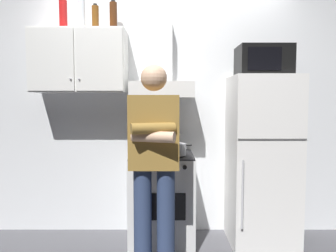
{
  "coord_description": "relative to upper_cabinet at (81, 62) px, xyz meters",
  "views": [
    {
      "loc": [
        0.01,
        -2.79,
        1.36
      ],
      "look_at": [
        0.0,
        0.0,
        1.15
      ],
      "focal_mm": 34.54,
      "sensor_mm": 36.0,
      "label": 1
    }
  ],
  "objects": [
    {
      "name": "refrigerator",
      "position": [
        1.75,
        -0.12,
        -0.95
      ],
      "size": [
        0.6,
        0.62,
        1.6
      ],
      "color": "white",
      "rests_on": "ground_plane"
    },
    {
      "name": "bottle_vodka_clear",
      "position": [
        0.03,
        0.0,
        0.44
      ],
      "size": [
        0.07,
        0.07,
        0.3
      ],
      "color": "silver",
      "rests_on": "upper_cabinet"
    },
    {
      "name": "bottle_beer_brown",
      "position": [
        0.15,
        0.03,
        0.42
      ],
      "size": [
        0.07,
        0.07,
        0.26
      ],
      "color": "brown",
      "rests_on": "upper_cabinet"
    },
    {
      "name": "upper_cabinet",
      "position": [
        0.0,
        0.0,
        0.0
      ],
      "size": [
        0.9,
        0.37,
        0.6
      ],
      "color": "white"
    },
    {
      "name": "back_wall_tiled",
      "position": [
        0.85,
        0.23,
        -0.4
      ],
      "size": [
        4.8,
        0.1,
        2.7
      ],
      "primitive_type": "cube",
      "color": "white",
      "rests_on": "ground_plane"
    },
    {
      "name": "range_hood",
      "position": [
        0.8,
        0.0,
        -0.15
      ],
      "size": [
        0.6,
        0.44,
        0.75
      ],
      "color": "white"
    },
    {
      "name": "microwave",
      "position": [
        1.75,
        -0.11,
        -0.01
      ],
      "size": [
        0.48,
        0.37,
        0.28
      ],
      "color": "black",
      "rests_on": "refrigerator"
    },
    {
      "name": "bottle_soda_red",
      "position": [
        -0.14,
        -0.03,
        0.44
      ],
      "size": [
        0.08,
        0.08,
        0.29
      ],
      "color": "red",
      "rests_on": "upper_cabinet"
    },
    {
      "name": "bottle_rum_dark",
      "position": [
        0.33,
        0.03,
        0.44
      ],
      "size": [
        0.07,
        0.07,
        0.29
      ],
      "color": "#47230F",
      "rests_on": "upper_cabinet"
    },
    {
      "name": "person_standing",
      "position": [
        0.75,
        -0.73,
        -0.85
      ],
      "size": [
        0.38,
        0.33,
        1.64
      ],
      "color": "navy",
      "rests_on": "ground_plane"
    },
    {
      "name": "stove_oven",
      "position": [
        0.8,
        -0.13,
        -1.32
      ],
      "size": [
        0.6,
        0.62,
        0.87
      ],
      "color": "silver",
      "rests_on": "ground_plane"
    },
    {
      "name": "cooking_pot",
      "position": [
        0.93,
        -0.24,
        -0.82
      ],
      "size": [
        0.29,
        0.19,
        0.11
      ],
      "color": "#B7BABF",
      "rests_on": "stove_oven"
    }
  ]
}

